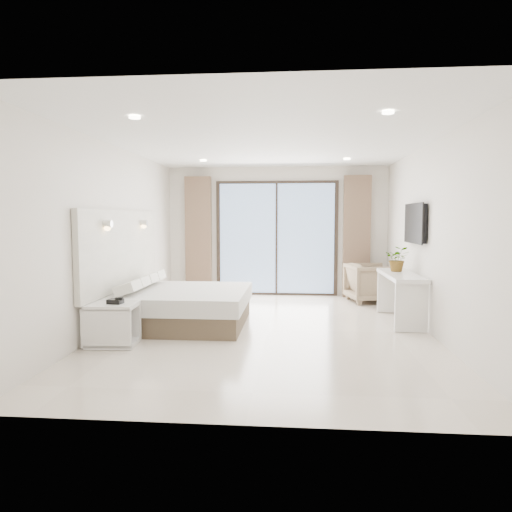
% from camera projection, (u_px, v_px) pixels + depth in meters
% --- Properties ---
extents(ground, '(6.20, 6.20, 0.00)m').
position_uv_depth(ground, '(268.00, 330.00, 6.67)').
color(ground, beige).
rests_on(ground, ground).
extents(room_shell, '(4.62, 6.22, 2.72)m').
position_uv_depth(room_shell, '(259.00, 221.00, 7.33)').
color(room_shell, silver).
rests_on(room_shell, ground).
extents(bed, '(1.95, 1.85, 0.68)m').
position_uv_depth(bed, '(182.00, 306.00, 6.97)').
color(bed, brown).
rests_on(bed, ground).
extents(nightstand, '(0.62, 0.52, 0.54)m').
position_uv_depth(nightstand, '(113.00, 324.00, 5.84)').
color(nightstand, silver).
rests_on(nightstand, ground).
extents(phone, '(0.19, 0.16, 0.06)m').
position_uv_depth(phone, '(115.00, 301.00, 5.78)').
color(phone, black).
rests_on(phone, nightstand).
extents(console_desk, '(0.48, 1.52, 0.77)m').
position_uv_depth(console_desk, '(400.00, 287.00, 7.14)').
color(console_desk, silver).
rests_on(console_desk, ground).
extents(plant, '(0.47, 0.50, 0.32)m').
position_uv_depth(plant, '(398.00, 262.00, 7.35)').
color(plant, '#33662D').
rests_on(plant, console_desk).
extents(armchair, '(0.91, 0.95, 0.83)m').
position_uv_depth(armchair, '(370.00, 281.00, 8.86)').
color(armchair, '#8D745C').
rests_on(armchair, ground).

